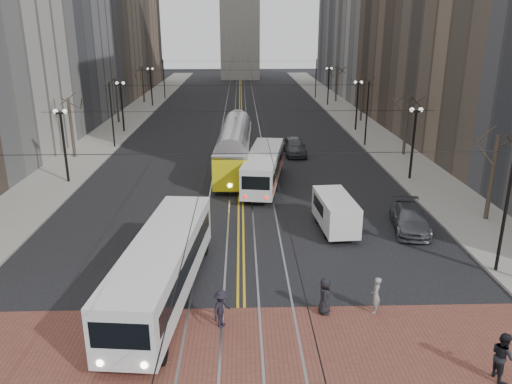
{
  "coord_description": "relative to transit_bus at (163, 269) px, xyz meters",
  "views": [
    {
      "loc": [
        0.08,
        -20.32,
        11.85
      ],
      "look_at": [
        0.88,
        6.26,
        3.0
      ],
      "focal_mm": 35.0,
      "sensor_mm": 36.0,
      "label": 1
    }
  ],
  "objects": [
    {
      "name": "pedestrian_a",
      "position": [
        7.11,
        -1.5,
        -0.62
      ],
      "size": [
        0.68,
        0.9,
        1.66
      ],
      "primitive_type": "imported",
      "rotation": [
        0.0,
        0.0,
        1.37
      ],
      "color": "black",
      "rests_on": "crosswalk_band"
    },
    {
      "name": "sidewalk_left",
      "position": [
        -11.5,
        45.0,
        -1.39
      ],
      "size": [
        5.0,
        140.0,
        0.15
      ],
      "primitive_type": "cube",
      "color": "gray",
      "rests_on": "ground"
    },
    {
      "name": "trolley_wires",
      "position": [
        3.5,
        34.83,
        2.31
      ],
      "size": [
        25.96,
        120.0,
        6.6
      ],
      "color": "black",
      "rests_on": "ground"
    },
    {
      "name": "sedan_parked",
      "position": [
        13.81,
        7.68,
        -0.75
      ],
      "size": [
        2.77,
        5.17,
        1.43
      ],
      "primitive_type": "imported",
      "rotation": [
        0.0,
        0.0,
        -0.16
      ],
      "color": "#45484E",
      "rests_on": "ground"
    },
    {
      "name": "street_trees",
      "position": [
        3.5,
        35.25,
        1.34
      ],
      "size": [
        31.68,
        53.28,
        5.6
      ],
      "color": "#382D23",
      "rests_on": "ground"
    },
    {
      "name": "pedestrian_c",
      "position": [
        12.63,
        -5.89,
        -0.54
      ],
      "size": [
        0.74,
        0.92,
        1.81
      ],
      "primitive_type": "imported",
      "rotation": [
        0.0,
        0.0,
        1.63
      ],
      "color": "black",
      "rests_on": "crosswalk_band"
    },
    {
      "name": "streetcar",
      "position": [
        3.0,
        21.08,
        0.17
      ],
      "size": [
        3.12,
        13.96,
        3.27
      ],
      "primitive_type": "cube",
      "rotation": [
        0.0,
        0.0,
        -0.04
      ],
      "color": "yellow",
      "rests_on": "ground"
    },
    {
      "name": "crosswalk_band",
      "position": [
        3.5,
        -4.0,
        -1.46
      ],
      "size": [
        25.0,
        6.0,
        0.01
      ],
      "primitive_type": "cube",
      "color": "brown",
      "rests_on": "ground"
    },
    {
      "name": "lamp_posts",
      "position": [
        3.5,
        28.75,
        1.34
      ],
      "size": [
        27.6,
        57.2,
        5.6
      ],
      "color": "black",
      "rests_on": "ground"
    },
    {
      "name": "sidewalk_right",
      "position": [
        18.5,
        45.0,
        -1.39
      ],
      "size": [
        5.0,
        140.0,
        0.15
      ],
      "primitive_type": "cube",
      "color": "gray",
      "rests_on": "ground"
    },
    {
      "name": "ground",
      "position": [
        3.5,
        0.0,
        -1.46
      ],
      "size": [
        260.0,
        260.0,
        0.0
      ],
      "primitive_type": "plane",
      "color": "black",
      "rests_on": "ground"
    },
    {
      "name": "pedestrian_d",
      "position": [
        2.71,
        -2.38,
        -0.62
      ],
      "size": [
        1.08,
        1.23,
        1.65
      ],
      "primitive_type": "imported",
      "rotation": [
        0.0,
        0.0,
        1.03
      ],
      "color": "black",
      "rests_on": "crosswalk_band"
    },
    {
      "name": "streetcar_rails",
      "position": [
        3.5,
        45.0,
        -1.46
      ],
      "size": [
        4.8,
        130.0,
        0.02
      ],
      "primitive_type": "cube",
      "color": "gray",
      "rests_on": "ground"
    },
    {
      "name": "cargo_van",
      "position": [
        9.22,
        7.71,
        -0.39
      ],
      "size": [
        2.18,
        4.96,
        2.14
      ],
      "primitive_type": "cube",
      "rotation": [
        0.0,
        0.0,
        0.07
      ],
      "color": "silver",
      "rests_on": "ground"
    },
    {
      "name": "centre_lines",
      "position": [
        3.5,
        45.0,
        -1.45
      ],
      "size": [
        0.42,
        130.0,
        0.01
      ],
      "primitive_type": "cube",
      "color": "gold",
      "rests_on": "ground"
    },
    {
      "name": "transit_bus",
      "position": [
        0.0,
        0.0,
        0.0
      ],
      "size": [
        3.61,
        11.89,
        2.93
      ],
      "primitive_type": "cube",
      "rotation": [
        0.0,
        0.0,
        -0.1
      ],
      "color": "silver",
      "rests_on": "ground"
    },
    {
      "name": "sedan_grey",
      "position": [
        8.71,
        26.74,
        -0.62
      ],
      "size": [
        2.18,
        5.0,
        1.68
      ],
      "primitive_type": "imported",
      "rotation": [
        0.0,
        0.0,
        0.04
      ],
      "color": "#414449",
      "rests_on": "ground"
    },
    {
      "name": "rear_bus",
      "position": [
        5.3,
        16.86,
        -0.12
      ],
      "size": [
        3.78,
        10.55,
        2.69
      ],
      "primitive_type": "cube",
      "rotation": [
        0.0,
        0.0,
        -0.15
      ],
      "color": "silver",
      "rests_on": "ground"
    },
    {
      "name": "pedestrian_b",
      "position": [
        9.32,
        -1.5,
        -0.62
      ],
      "size": [
        0.59,
        0.71,
        1.65
      ],
      "primitive_type": "imported",
      "rotation": [
        0.0,
        0.0,
        4.34
      ],
      "color": "gray",
      "rests_on": "crosswalk_band"
    }
  ]
}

